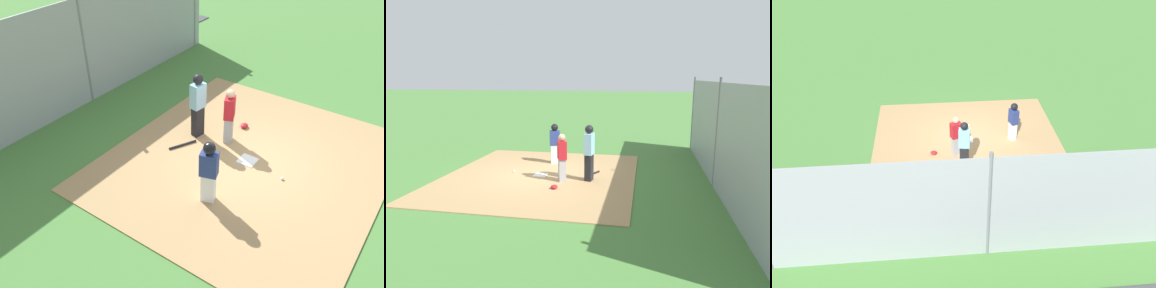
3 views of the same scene
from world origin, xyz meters
The scene contains 10 objects.
ground_plane centered at (0.00, 0.00, 0.00)m, with size 140.00×140.00×0.00m, color #477A38.
dirt_infield centered at (0.00, 0.00, 0.01)m, with size 7.20×6.40×0.03m, color #A88456.
home_plate centered at (0.00, 0.00, 0.04)m, with size 0.44×0.44×0.02m, color white.
catcher centered at (-0.49, -0.88, 0.82)m, with size 0.45×0.39×1.54m.
umpire centered at (-0.27, -1.72, 1.00)m, with size 0.42×0.32×1.82m.
runner centered at (1.77, -0.05, 0.90)m, with size 0.36×0.44×1.55m.
baseball_bat centered at (0.42, -1.74, 0.06)m, with size 0.06×0.06×0.80m, color black.
catcher_mask centered at (-1.32, -0.83, 0.09)m, with size 0.24×0.20×0.12m, color #B21923.
baseball centered at (0.18, 1.03, 0.07)m, with size 0.07×0.07×0.07m, color white.
backstop_fence centered at (0.00, -5.63, 1.60)m, with size 12.00×0.10×3.35m.
Camera 3 is at (-1.30, -12.97, 8.53)m, focal length 37.28 mm.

